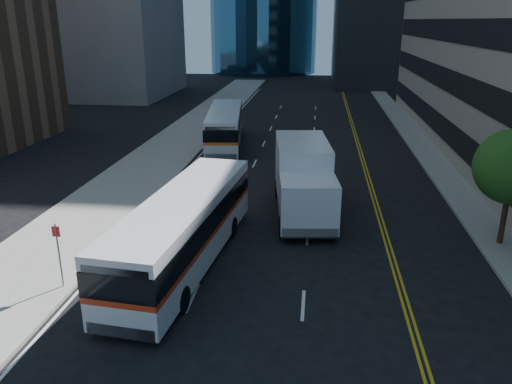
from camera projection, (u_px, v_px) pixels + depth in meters
The scene contains 6 objects.
ground at pixel (285, 338), 15.75m from camera, with size 160.00×160.00×0.00m, color black.
sidewalk_west at pixel (177, 143), 40.39m from camera, with size 5.00×90.00×0.15m, color gray.
sidewalk_east at pixel (425, 150), 38.13m from camera, with size 2.00×90.00×0.15m, color gray.
bus_front at pixel (185, 228), 20.04m from camera, with size 3.60×11.61×2.95m.
bus_rear at pixel (225, 126), 39.50m from camera, with size 3.81×11.33×2.86m.
box_truck at pixel (303, 179), 25.25m from camera, with size 3.47×7.82×3.62m.
Camera 1 is at (0.73, -13.39, 9.51)m, focal length 35.00 mm.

